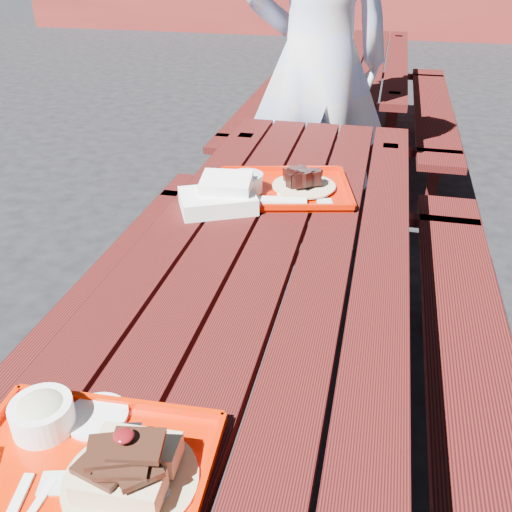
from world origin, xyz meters
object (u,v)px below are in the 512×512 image
at_px(person, 317,63).
at_px(near_tray, 86,455).
at_px(picnic_table_near, 268,309).
at_px(picnic_table_far, 350,84).
at_px(far_tray, 282,187).

bearing_deg(person, near_tray, 68.65).
bearing_deg(person, picnic_table_near, 73.17).
height_order(picnic_table_far, person, person).
bearing_deg(far_tray, person, 91.68).
xyz_separation_m(picnic_table_near, far_tray, (-0.04, 0.40, 0.21)).
distance_m(picnic_table_far, far_tray, 2.41).
distance_m(picnic_table_near, person, 1.48).
bearing_deg(picnic_table_near, person, 92.79).
bearing_deg(picnic_table_far, near_tray, -92.18).
relative_size(far_tray, person, 0.25).
height_order(picnic_table_near, picnic_table_far, same).
bearing_deg(near_tray, person, 88.27).
height_order(near_tray, person, person).
bearing_deg(picnic_table_near, far_tray, 95.65).
relative_size(picnic_table_near, near_tray, 5.82).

